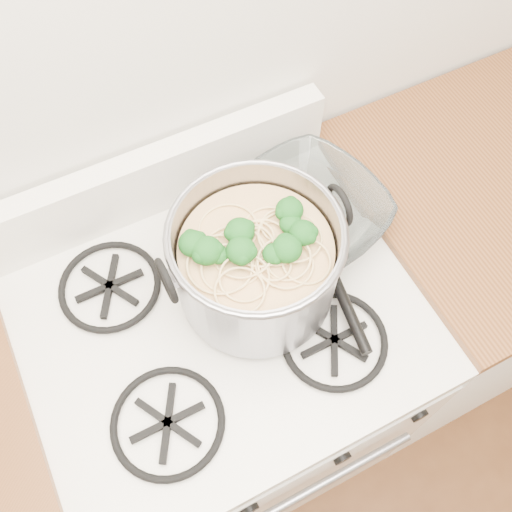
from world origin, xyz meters
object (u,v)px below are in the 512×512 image
object	(u,v)px
gas_range	(230,385)
glass_bowl	(306,218)
spatula	(317,239)
stock_pot	(256,262)

from	to	relation	value
gas_range	glass_bowl	distance (m)	0.57
gas_range	spatula	xyz separation A→B (m)	(0.24, 0.05, 0.50)
gas_range	stock_pot	size ratio (longest dim) A/B	2.71
stock_pot	glass_bowl	xyz separation A→B (m)	(0.16, 0.09, -0.08)
spatula	gas_range	bearing A→B (deg)	-159.44
spatula	stock_pot	bearing A→B (deg)	-159.26
stock_pot	spatula	size ratio (longest dim) A/B	1.10
gas_range	spatula	distance (m)	0.56
glass_bowl	stock_pot	bearing A→B (deg)	-151.64
glass_bowl	spatula	bearing A→B (deg)	-92.02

